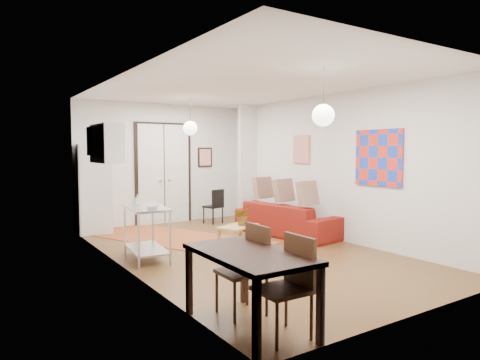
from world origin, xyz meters
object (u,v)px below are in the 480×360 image
sofa (287,219)px  dining_table (249,260)px  black_side_chair (211,203)px  dining_chair_near (237,262)px  dining_chair_far (276,277)px  coffee_table (238,228)px  fridge (94,189)px  kitchen_counter (146,226)px

sofa → dining_table: dining_table is taller
black_side_chair → dining_chair_near: bearing=48.8°
sofa → dining_chair_far: dining_chair_far is taller
coffee_table → fridge: fridge is taller
sofa → black_side_chair: 2.27m
kitchen_counter → black_side_chair: size_ratio=1.42×
sofa → fridge: bearing=45.2°
sofa → dining_chair_near: 4.39m
dining_table → dining_chair_near: bearing=72.9°
sofa → coffee_table: size_ratio=2.50×
kitchen_counter → black_side_chair: bearing=50.5°
sofa → dining_chair_far: 4.89m
fridge → dining_table: fridge is taller
kitchen_counter → black_side_chair: 3.59m
coffee_table → dining_chair_near: dining_chair_near is taller
coffee_table → black_side_chair: 2.52m
fridge → coffee_table: bearing=-46.0°
dining_chair_far → black_side_chair: bearing=157.4°
dining_table → dining_chair_far: dining_chair_far is taller
sofa → fridge: 4.19m
kitchen_counter → fridge: 2.80m
dining_table → black_side_chair: 6.27m
dining_table → black_side_chair: (2.73, 5.64, -0.21)m
sofa → dining_chair_near: dining_chair_near is taller
dining_chair_near → kitchen_counter: bearing=-178.6°
kitchen_counter → dining_chair_far: (0.01, -3.42, 0.01)m
dining_chair_near → black_side_chair: (2.59, 5.19, -0.07)m
coffee_table → fridge: 3.38m
coffee_table → kitchen_counter: (-1.83, -0.08, 0.24)m
dining_chair_near → black_side_chair: dining_chair_near is taller
fridge → dining_table: size_ratio=1.34×
coffee_table → dining_table: size_ratio=0.66×
fridge → black_side_chair: size_ratio=2.28×
fridge → dining_table: 5.94m
coffee_table → dining_chair_near: bearing=-123.0°
dining_table → dining_chair_far: (0.14, -0.25, -0.13)m
dining_table → fridge: bearing=89.9°
dining_table → black_side_chair: bearing=64.2°
coffee_table → kitchen_counter: size_ratio=0.78×
coffee_table → dining_chair_far: 3.95m
coffee_table → kitchen_counter: kitchen_counter is taller
kitchen_counter → dining_chair_far: dining_chair_far is taller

